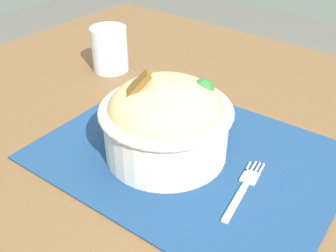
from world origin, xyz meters
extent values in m
cube|color=brown|center=(0.00, 0.00, 0.73)|extent=(1.19, 0.99, 0.03)
cylinder|color=brown|center=(-0.54, 0.44, 0.36)|extent=(0.04, 0.04, 0.72)
cube|color=navy|center=(0.03, -0.03, 0.75)|extent=(0.45, 0.35, 0.00)
cylinder|color=silver|center=(0.00, -0.04, 0.79)|extent=(0.18, 0.18, 0.08)
torus|color=silver|center=(0.00, -0.04, 0.83)|extent=(0.20, 0.20, 0.01)
ellipsoid|color=tan|center=(0.00, -0.04, 0.83)|extent=(0.22, 0.22, 0.09)
sphere|color=#27642B|center=(-0.02, -0.05, 0.85)|extent=(0.03, 0.03, 0.03)
sphere|color=#27642B|center=(0.03, 0.00, 0.85)|extent=(0.03, 0.03, 0.03)
cylinder|color=orange|center=(-0.01, -0.02, 0.85)|extent=(0.03, 0.01, 0.01)
cylinder|color=orange|center=(0.01, -0.03, 0.85)|extent=(0.03, 0.02, 0.01)
cube|color=brown|center=(-0.04, -0.06, 0.86)|extent=(0.05, 0.04, 0.05)
cube|color=brown|center=(-0.04, -0.07, 0.86)|extent=(0.05, 0.04, 0.04)
cube|color=brown|center=(-0.03, -0.08, 0.86)|extent=(0.05, 0.05, 0.05)
cube|color=silver|center=(0.14, -0.08, 0.75)|extent=(0.02, 0.07, 0.00)
cube|color=silver|center=(0.13, -0.04, 0.75)|extent=(0.01, 0.01, 0.00)
cube|color=silver|center=(0.13, -0.02, 0.75)|extent=(0.03, 0.03, 0.00)
cube|color=silver|center=(0.14, 0.01, 0.75)|extent=(0.01, 0.02, 0.00)
cube|color=silver|center=(0.13, 0.01, 0.75)|extent=(0.01, 0.02, 0.00)
cube|color=silver|center=(0.12, 0.01, 0.75)|extent=(0.01, 0.02, 0.00)
cube|color=silver|center=(0.12, 0.00, 0.75)|extent=(0.01, 0.02, 0.00)
cylinder|color=silver|center=(-0.28, 0.12, 0.79)|extent=(0.08, 0.08, 0.09)
cylinder|color=silver|center=(-0.28, 0.12, 0.76)|extent=(0.07, 0.07, 0.03)
camera|label=1|loc=(0.30, -0.42, 1.12)|focal=42.11mm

